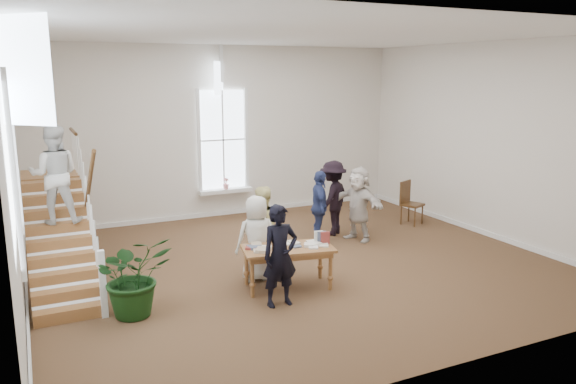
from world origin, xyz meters
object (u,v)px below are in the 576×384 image
woman_cluster_a (320,207)px  side_chair (409,200)px  library_table (287,252)px  person_yellow (261,228)px  woman_cluster_b (333,198)px  floor_plant (134,276)px  elderly_woman (257,238)px  police_officer (280,256)px  woman_cluster_c (358,204)px

woman_cluster_a → side_chair: 2.89m
library_table → person_yellow: bearing=103.3°
woman_cluster_b → floor_plant: 5.77m
person_yellow → woman_cluster_b: size_ratio=0.93×
elderly_woman → floor_plant: elderly_woman is taller
floor_plant → person_yellow: bearing=23.0°
police_officer → elderly_woman: police_officer is taller
woman_cluster_b → side_chair: bearing=145.1°
police_officer → library_table: bearing=54.2°
police_officer → elderly_woman: (0.10, 1.25, -0.05)m
woman_cluster_a → side_chair: size_ratio=1.50×
person_yellow → side_chair: size_ratio=1.50×
library_table → side_chair: size_ratio=1.57×
woman_cluster_b → side_chair: woman_cluster_b is taller
woman_cluster_c → floor_plant: 5.78m
library_table → floor_plant: 2.68m
woman_cluster_a → side_chair: (2.84, 0.46, -0.20)m
person_yellow → woman_cluster_a: 2.16m
library_table → police_officer: (-0.44, -0.66, 0.19)m
woman_cluster_b → woman_cluster_c: bearing=79.7°
elderly_woman → woman_cluster_a: 2.68m
police_officer → woman_cluster_c: bearing=37.5°
woman_cluster_c → person_yellow: bearing=-89.8°
library_table → woman_cluster_c: 3.38m
woman_cluster_c → elderly_woman: bearing=-83.2°
floor_plant → library_table: bearing=0.6°
police_officer → woman_cluster_a: bearing=49.1°
library_table → police_officer: 0.81m
library_table → woman_cluster_c: bearing=47.1°
person_yellow → woman_cluster_b: woman_cluster_b is taller
person_yellow → woman_cluster_b: bearing=-156.9°
library_table → woman_cluster_c: (2.74, 1.97, 0.19)m
person_yellow → woman_cluster_b: (2.47, 1.52, 0.06)m
library_table → woman_cluster_c: woman_cluster_c is taller
person_yellow → woman_cluster_c: woman_cluster_c is taller
library_table → woman_cluster_a: (1.84, 2.17, 0.16)m
person_yellow → woman_cluster_a: size_ratio=1.00×
library_table → elderly_woman: (-0.34, 0.59, 0.13)m
floor_plant → woman_cluster_b: bearing=27.3°
library_table → police_officer: bearing=-112.3°
elderly_woman → woman_cluster_c: size_ratio=0.94×
police_officer → woman_cluster_b: 4.36m
library_table → woman_cluster_a: size_ratio=1.05×
library_table → elderly_woman: size_ratio=1.08×
woman_cluster_a → floor_plant: woman_cluster_a is taller
library_table → side_chair: bearing=40.6°
elderly_woman → side_chair: 5.41m
person_yellow → library_table: bearing=83.4°
woman_cluster_c → floor_plant: size_ratio=1.30×
person_yellow → floor_plant: person_yellow is taller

